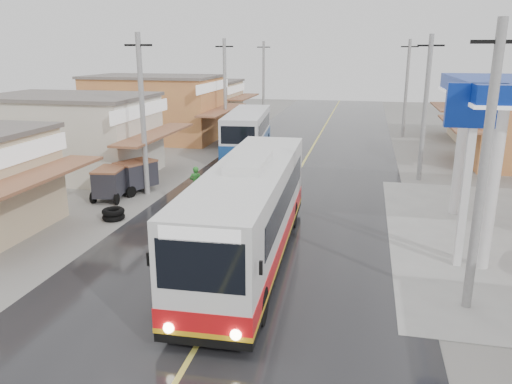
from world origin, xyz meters
TOP-DOWN VIEW (x-y plane):
  - ground at (0.00, 0.00)m, footprint 120.00×120.00m
  - road at (0.00, 15.00)m, footprint 12.00×90.00m
  - centre_line at (0.00, 15.00)m, footprint 0.15×90.00m
  - shopfronts_left at (-13.00, 18.00)m, footprint 11.00×44.00m
  - utility_poles_left at (-7.00, 16.00)m, footprint 1.60×50.00m
  - utility_poles_right at (7.00, 15.00)m, footprint 1.60×36.00m
  - coach_bus at (0.11, 1.90)m, footprint 3.03×11.97m
  - second_bus at (-4.24, 19.84)m, footprint 3.37×9.29m
  - cyclist at (-3.72, 7.45)m, footprint 0.86×1.93m
  - tricycle_near at (-8.33, 7.64)m, footprint 1.65×2.10m
  - tricycle_far at (-7.70, 9.25)m, footprint 2.10×2.51m
  - tyre_stack at (-6.75, 4.89)m, footprint 0.99×0.99m

SIDE VIEW (x-z plane):
  - ground at x=0.00m, z-range 0.00..0.00m
  - shopfronts_left at x=-13.00m, z-range -2.60..2.60m
  - utility_poles_left at x=-7.00m, z-range -4.00..4.00m
  - utility_poles_right at x=7.00m, z-range -4.00..4.00m
  - road at x=0.00m, z-range 0.00..0.02m
  - centre_line at x=0.00m, z-range 0.02..0.03m
  - tyre_stack at x=-6.75m, z-range 0.00..0.50m
  - cyclist at x=-3.72m, z-range -0.35..1.67m
  - tricycle_near at x=-8.33m, z-range 0.11..1.72m
  - tricycle_far at x=-7.70m, z-range 0.12..1.76m
  - second_bus at x=-4.24m, z-range 0.12..3.13m
  - coach_bus at x=0.11m, z-range -0.06..3.65m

